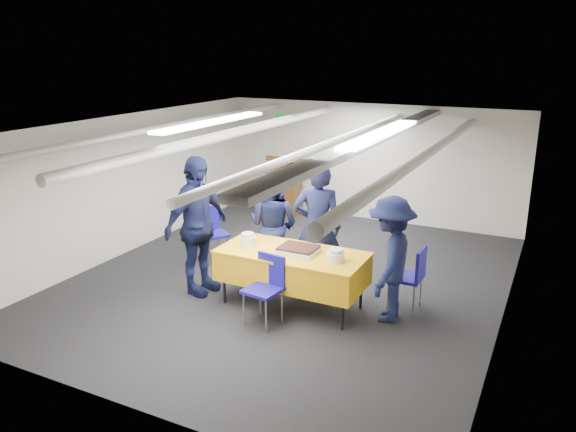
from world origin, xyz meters
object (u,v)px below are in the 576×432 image
object	(u,v)px
serving_table	(292,267)
sailor_d	(390,259)
sailor_b	(273,225)
podium	(286,185)
chair_near	(267,282)
chair_right	(412,272)
sailor_a	(317,228)
sailor_c	(197,226)
sheet_cake	(298,250)
chair_left	(211,228)

from	to	relation	value
serving_table	sailor_d	xyz separation A→B (m)	(1.26, 0.21, 0.25)
sailor_d	sailor_b	bearing A→B (deg)	-110.02
podium	chair_near	distance (m)	4.78
serving_table	chair_right	xyz separation A→B (m)	(1.46, 0.58, -0.03)
chair_near	sailor_a	distance (m)	1.23
podium	sailor_c	distance (m)	4.07
podium	sailor_d	size ratio (longest dim) A/B	0.78
podium	sheet_cake	bearing A→B (deg)	-61.25
podium	sailor_a	distance (m)	3.87
serving_table	sheet_cake	xyz separation A→B (m)	(0.09, 0.00, 0.25)
chair_near	chair_left	xyz separation A→B (m)	(-1.84, 1.51, 0.00)
sailor_a	sailor_d	world-z (taller)	sailor_a
serving_table	podium	bearing A→B (deg)	117.70
serving_table	sheet_cake	size ratio (longest dim) A/B	3.81
chair_near	podium	bearing A→B (deg)	113.77
chair_left	sailor_d	size ratio (longest dim) A/B	0.54
chair_near	sailor_a	bearing A→B (deg)	81.05
sailor_b	sailor_c	distance (m)	1.16
serving_table	chair_left	bearing A→B (deg)	153.23
chair_right	chair_left	bearing A→B (deg)	173.40
sheet_cake	podium	world-z (taller)	podium
chair_right	sailor_a	size ratio (longest dim) A/B	0.47
chair_right	chair_left	distance (m)	3.41
sailor_c	sailor_b	bearing A→B (deg)	-29.82
sailor_b	sailor_d	distance (m)	2.00
podium	sailor_a	bearing A→B (deg)	-56.89
chair_right	sailor_d	bearing A→B (deg)	-118.60
chair_right	sailor_c	bearing A→B (deg)	-165.19
sailor_d	sailor_a	bearing A→B (deg)	-113.50
sheet_cake	sailor_c	xyz separation A→B (m)	(-1.47, -0.17, 0.16)
serving_table	chair_near	distance (m)	0.54
serving_table	sailor_b	size ratio (longest dim) A/B	1.18
sailor_a	sailor_c	world-z (taller)	sailor_c
chair_right	sailor_a	world-z (taller)	sailor_a
sheet_cake	podium	distance (m)	4.38
chair_near	sailor_d	size ratio (longest dim) A/B	0.54
serving_table	sailor_a	distance (m)	0.72
podium	chair_near	xyz separation A→B (m)	(1.93, -4.37, -0.08)
sailor_b	sailor_c	bearing A→B (deg)	56.64
chair_left	chair_near	bearing A→B (deg)	-39.30
podium	chair_near	size ratio (longest dim) A/B	1.44
serving_table	sailor_b	distance (m)	1.03
chair_right	sailor_a	xyz separation A→B (m)	(-1.37, 0.03, 0.40)
sheet_cake	podium	size ratio (longest dim) A/B	0.41
podium	sailor_d	bearing A→B (deg)	-47.94
podium	chair_near	world-z (taller)	podium
podium	sailor_d	distance (m)	4.89
sailor_d	chair_right	bearing A→B (deg)	146.69
chair_near	chair_right	xyz separation A→B (m)	(1.55, 1.12, 0.00)
sheet_cake	sailor_d	size ratio (longest dim) A/B	0.32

